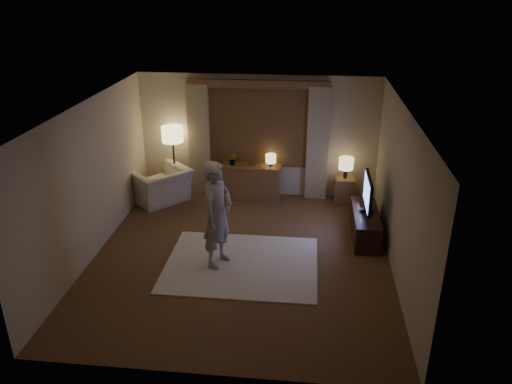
# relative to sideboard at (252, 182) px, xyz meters

# --- Properties ---
(room) EXTENTS (5.04, 5.54, 2.64)m
(room) POSITION_rel_sideboard_xyz_m (0.11, -2.00, 0.98)
(room) COLOR brown
(room) RESTS_ON ground
(rug) EXTENTS (2.50, 2.00, 0.02)m
(rug) POSITION_rel_sideboard_xyz_m (0.15, -2.73, -0.34)
(rug) COLOR beige
(rug) RESTS_ON floor
(sideboard) EXTENTS (1.20, 0.40, 0.70)m
(sideboard) POSITION_rel_sideboard_xyz_m (0.00, 0.00, 0.00)
(sideboard) COLOR brown
(sideboard) RESTS_ON floor
(picture_frame) EXTENTS (0.16, 0.02, 0.20)m
(picture_frame) POSITION_rel_sideboard_xyz_m (-0.00, 0.00, 0.45)
(picture_frame) COLOR brown
(picture_frame) RESTS_ON sideboard
(plant) EXTENTS (0.17, 0.13, 0.30)m
(plant) POSITION_rel_sideboard_xyz_m (-0.40, 0.00, 0.50)
(plant) COLOR #999999
(plant) RESTS_ON sideboard
(table_lamp_sideboard) EXTENTS (0.22, 0.22, 0.30)m
(table_lamp_sideboard) POSITION_rel_sideboard_xyz_m (0.40, 0.00, 0.55)
(table_lamp_sideboard) COLOR black
(table_lamp_sideboard) RESTS_ON sideboard
(floor_lamp) EXTENTS (0.45, 0.45, 1.53)m
(floor_lamp) POSITION_rel_sideboard_xyz_m (-1.67, 0.00, 0.93)
(floor_lamp) COLOR black
(floor_lamp) RESTS_ON floor
(armchair) EXTENTS (1.47, 1.48, 0.72)m
(armchair) POSITION_rel_sideboard_xyz_m (-1.89, -0.40, 0.01)
(armchair) COLOR beige
(armchair) RESTS_ON floor
(side_table) EXTENTS (0.40, 0.40, 0.56)m
(side_table) POSITION_rel_sideboard_xyz_m (1.95, -0.05, -0.07)
(side_table) COLOR brown
(side_table) RESTS_ON floor
(table_lamp_side) EXTENTS (0.30, 0.30, 0.44)m
(table_lamp_side) POSITION_rel_sideboard_xyz_m (1.95, -0.05, 0.52)
(table_lamp_side) COLOR black
(table_lamp_side) RESTS_ON side_table
(tv_stand) EXTENTS (0.45, 1.40, 0.50)m
(tv_stand) POSITION_rel_sideboard_xyz_m (2.26, -1.53, -0.10)
(tv_stand) COLOR black
(tv_stand) RESTS_ON floor
(tv) EXTENTS (0.23, 0.94, 0.68)m
(tv) POSITION_rel_sideboard_xyz_m (2.25, -1.53, 0.52)
(tv) COLOR black
(tv) RESTS_ON tv_stand
(person) EXTENTS (0.64, 0.77, 1.80)m
(person) POSITION_rel_sideboard_xyz_m (-0.23, -2.75, 0.57)
(person) COLOR #9F9993
(person) RESTS_ON rug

